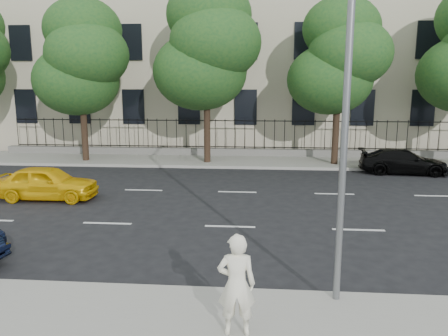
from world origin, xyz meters
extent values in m
plane|color=black|center=(0.00, 0.00, 0.00)|extent=(120.00, 120.00, 0.00)
cube|color=gray|center=(0.00, 14.00, 0.07)|extent=(60.00, 4.00, 0.15)
cube|color=beige|center=(0.00, 23.00, 9.00)|extent=(34.00, 12.00, 18.00)
cube|color=slate|center=(0.00, 15.70, 0.35)|extent=(30.00, 0.50, 0.40)
cube|color=black|center=(0.00, 15.70, 0.65)|extent=(28.80, 0.05, 0.05)
cube|color=black|center=(0.00, 15.70, 2.25)|extent=(28.80, 0.05, 0.05)
cylinder|color=slate|center=(2.50, -2.30, 4.15)|extent=(0.14, 0.14, 8.00)
cylinder|color=#382619|center=(-9.00, 13.20, 1.64)|extent=(0.36, 0.36, 2.97)
ellipsoid|color=#18481E|center=(-9.40, 13.50, 4.62)|extent=(4.75, 4.75, 3.90)
ellipsoid|color=#18481E|center=(-8.50, 13.00, 6.00)|extent=(4.50, 4.50, 3.70)
ellipsoid|color=#18481E|center=(-8.90, 13.60, 7.38)|extent=(4.25, 4.25, 3.50)
cylinder|color=#382619|center=(-2.00, 13.20, 1.81)|extent=(0.36, 0.36, 3.32)
ellipsoid|color=#18481E|center=(-2.40, 13.50, 5.09)|extent=(5.13, 5.13, 4.21)
ellipsoid|color=#18481E|center=(-1.50, 13.00, 6.58)|extent=(4.86, 4.86, 4.00)
ellipsoid|color=#18481E|center=(-1.90, 13.60, 8.06)|extent=(4.59, 4.59, 3.78)
cylinder|color=#382619|center=(5.00, 13.20, 1.69)|extent=(0.36, 0.36, 3.08)
ellipsoid|color=#18481E|center=(4.60, 13.50, 4.67)|extent=(4.56, 4.56, 3.74)
ellipsoid|color=#18481E|center=(5.50, 13.00, 5.99)|extent=(4.32, 4.32, 3.55)
ellipsoid|color=#18481E|center=(5.10, 13.60, 7.31)|extent=(4.08, 4.08, 3.36)
imported|color=yellow|center=(-7.36, 5.25, 0.66)|extent=(3.92, 1.62, 1.33)
imported|color=black|center=(8.11, 11.50, 0.62)|extent=(4.42, 2.13, 1.24)
imported|color=white|center=(0.53, -3.73, 1.07)|extent=(0.69, 0.48, 1.83)
camera|label=1|loc=(0.88, -10.72, 4.47)|focal=35.00mm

